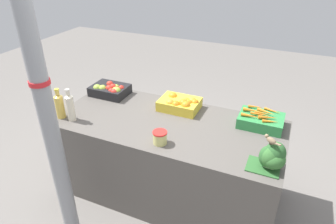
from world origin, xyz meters
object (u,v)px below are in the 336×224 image
object	(u,v)px
juice_bottle_golden	(60,105)
sparrow_bird	(271,140)
support_pole	(40,86)
broccoli_pile	(272,157)
carrot_crate	(261,120)
juice_bottle_cloudy	(70,107)
pickle_jar	(160,137)
orange_crate	(181,104)
apple_crate	(110,90)

from	to	relation	value
juice_bottle_golden	sparrow_bird	size ratio (longest dim) A/B	2.33
support_pole	broccoli_pile	distance (m)	1.56
juice_bottle_golden	carrot_crate	bearing A→B (deg)	19.00
juice_bottle_cloudy	broccoli_pile	bearing A→B (deg)	0.81
pickle_jar	orange_crate	bearing A→B (deg)	95.17
support_pole	apple_crate	world-z (taller)	support_pole
apple_crate	broccoli_pile	size ratio (longest dim) A/B	1.48
support_pole	orange_crate	xyz separation A→B (m)	(0.55, 1.01, -0.50)
apple_crate	orange_crate	xyz separation A→B (m)	(0.75, 0.00, -0.00)
carrot_crate	pickle_jar	size ratio (longest dim) A/B	3.21
carrot_crate	pickle_jar	xyz separation A→B (m)	(-0.66, -0.57, -0.00)
apple_crate	juice_bottle_golden	xyz separation A→B (m)	(-0.15, -0.54, 0.06)
support_pole	sparrow_bird	xyz separation A→B (m)	(1.38, 0.48, -0.33)
broccoli_pile	carrot_crate	bearing A→B (deg)	105.24
sparrow_bird	pickle_jar	bearing A→B (deg)	37.10
carrot_crate	juice_bottle_golden	xyz separation A→B (m)	(-1.62, -0.56, 0.06)
apple_crate	orange_crate	bearing A→B (deg)	0.35
orange_crate	juice_bottle_cloudy	bearing A→B (deg)	-145.27
apple_crate	carrot_crate	distance (m)	1.47
juice_bottle_golden	pickle_jar	world-z (taller)	juice_bottle_golden
apple_crate	pickle_jar	world-z (taller)	apple_crate
sparrow_bird	apple_crate	bearing A→B (deg)	16.97
support_pole	orange_crate	bearing A→B (deg)	61.47
support_pole	juice_bottle_golden	distance (m)	0.73
juice_bottle_cloudy	sparrow_bird	world-z (taller)	juice_bottle_cloudy
pickle_jar	support_pole	bearing A→B (deg)	-142.82
support_pole	juice_bottle_cloudy	world-z (taller)	support_pole
sparrow_bird	support_pole	bearing A→B (deg)	54.61
apple_crate	orange_crate	distance (m)	0.75
orange_crate	juice_bottle_golden	xyz separation A→B (m)	(-0.91, -0.55, 0.06)
broccoli_pile	pickle_jar	world-z (taller)	broccoli_pile
pickle_jar	sparrow_bird	distance (m)	0.80
orange_crate	pickle_jar	world-z (taller)	orange_crate
support_pole	apple_crate	size ratio (longest dim) A/B	7.39
orange_crate	juice_bottle_golden	bearing A→B (deg)	-148.83
support_pole	broccoli_pile	xyz separation A→B (m)	(1.41, 0.49, -0.46)
apple_crate	pickle_jar	distance (m)	0.98
orange_crate	broccoli_pile	world-z (taller)	broccoli_pile
support_pole	sparrow_bird	bearing A→B (deg)	19.07
support_pole	pickle_jar	bearing A→B (deg)	37.18
apple_crate	broccoli_pile	distance (m)	1.69
support_pole	juice_bottle_cloudy	size ratio (longest dim) A/B	9.08
apple_crate	sparrow_bird	world-z (taller)	sparrow_bird
apple_crate	broccoli_pile	bearing A→B (deg)	-17.90
juice_bottle_cloudy	pickle_jar	world-z (taller)	juice_bottle_cloudy
apple_crate	sparrow_bird	size ratio (longest dim) A/B	3.05
orange_crate	carrot_crate	size ratio (longest dim) A/B	1.00
support_pole	broccoli_pile	bearing A→B (deg)	19.14
support_pole	carrot_crate	xyz separation A→B (m)	(1.26, 1.02, -0.51)
orange_crate	sparrow_bird	world-z (taller)	sparrow_bird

